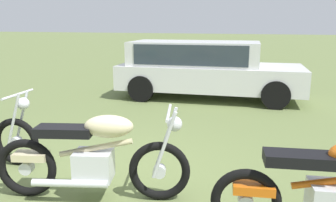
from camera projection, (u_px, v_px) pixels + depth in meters
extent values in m
plane|color=olive|center=(98.00, 195.00, 3.76)|extent=(120.00, 120.00, 0.00)
torus|color=black|center=(16.00, 142.00, 4.49)|extent=(0.66, 0.18, 0.65)
cylinder|color=silver|center=(16.00, 142.00, 4.49)|extent=(0.15, 0.12, 0.14)
cylinder|color=silver|center=(22.00, 117.00, 4.49)|extent=(0.27, 0.07, 0.73)
cylinder|color=silver|center=(13.00, 120.00, 4.32)|extent=(0.27, 0.07, 0.73)
cylinder|color=silver|center=(18.00, 94.00, 4.33)|extent=(0.12, 0.64, 0.03)
sphere|color=silver|center=(23.00, 104.00, 4.34)|extent=(0.18, 0.18, 0.16)
torus|color=black|center=(159.00, 171.00, 3.59)|extent=(0.66, 0.26, 0.66)
torus|color=black|center=(27.00, 168.00, 3.67)|extent=(0.66, 0.26, 0.66)
cylinder|color=silver|center=(159.00, 171.00, 3.59)|extent=(0.16, 0.13, 0.14)
cylinder|color=silver|center=(27.00, 168.00, 3.67)|extent=(0.16, 0.13, 0.14)
cylinder|color=silver|center=(165.00, 140.00, 3.60)|extent=(0.27, 0.11, 0.72)
cylinder|color=silver|center=(164.00, 146.00, 3.43)|extent=(0.27, 0.11, 0.72)
cube|color=silver|center=(94.00, 165.00, 3.62)|extent=(0.47, 0.40, 0.32)
cylinder|color=beige|center=(96.00, 148.00, 3.57)|extent=(0.78, 0.27, 0.23)
ellipsoid|color=beige|center=(109.00, 126.00, 3.51)|extent=(0.57, 0.39, 0.24)
cube|color=black|center=(64.00, 131.00, 3.55)|extent=(0.64, 0.39, 0.10)
cube|color=beige|center=(31.00, 156.00, 3.64)|extent=(0.40, 0.27, 0.08)
cylinder|color=silver|center=(169.00, 113.00, 3.44)|extent=(0.20, 0.63, 0.03)
sphere|color=silver|center=(175.00, 124.00, 3.46)|extent=(0.20, 0.20, 0.16)
cylinder|color=silver|center=(70.00, 183.00, 3.51)|extent=(0.79, 0.29, 0.08)
torus|color=black|center=(246.00, 202.00, 3.00)|extent=(0.64, 0.20, 0.63)
cylinder|color=silver|center=(246.00, 202.00, 3.00)|extent=(0.16, 0.12, 0.14)
cube|color=silver|center=(333.00, 201.00, 2.88)|extent=(0.45, 0.37, 0.32)
cube|color=black|center=(300.00, 159.00, 2.84)|extent=(0.63, 0.34, 0.10)
cube|color=orange|center=(253.00, 188.00, 2.96)|extent=(0.39, 0.24, 0.08)
cube|color=silver|center=(210.00, 77.00, 8.55)|extent=(4.68, 2.14, 0.60)
cube|color=silver|center=(195.00, 53.00, 8.51)|extent=(3.31, 1.84, 0.60)
cube|color=#2D3842|center=(195.00, 53.00, 8.51)|extent=(2.83, 1.83, 0.48)
cylinder|color=black|center=(272.00, 83.00, 9.00)|extent=(0.66, 0.28, 0.64)
cylinder|color=black|center=(276.00, 95.00, 7.47)|extent=(0.66, 0.28, 0.64)
cylinder|color=black|center=(159.00, 78.00, 9.73)|extent=(0.66, 0.28, 0.64)
cylinder|color=black|center=(141.00, 89.00, 8.20)|extent=(0.66, 0.28, 0.64)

